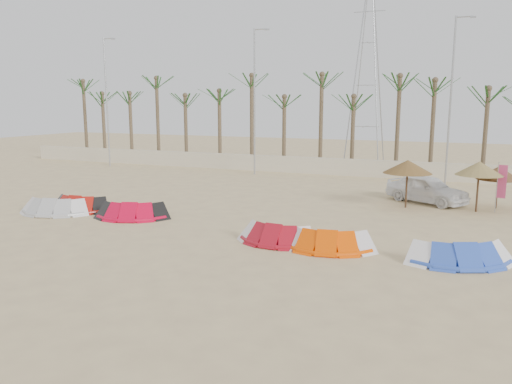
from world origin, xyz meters
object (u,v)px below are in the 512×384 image
at_px(kite_blue, 461,250).
at_px(kite_orange, 330,238).
at_px(kite_red_mid, 136,209).
at_px(parasol_mid, 479,168).
at_px(kite_red_right, 278,232).
at_px(parasol_left, 408,167).
at_px(kite_grey, 58,205).
at_px(kite_red_left, 82,202).
at_px(car, 427,189).
at_px(parasol_right, 499,173).

bearing_deg(kite_blue, kite_orange, -177.68).
distance_m(kite_red_mid, parasol_mid, 17.29).
relative_size(kite_red_right, parasol_left, 1.27).
bearing_deg(parasol_mid, kite_red_right, -128.63).
bearing_deg(kite_grey, parasol_left, 27.10).
height_order(kite_red_left, parasol_mid, parasol_mid).
xyz_separation_m(parasol_left, car, (0.91, 1.82, -1.41)).
xyz_separation_m(kite_red_left, parasol_right, (19.86, 8.85, 1.47)).
distance_m(kite_orange, kite_blue, 4.65).
relative_size(parasol_left, parasol_right, 1.14).
height_order(parasol_mid, car, parasol_mid).
xyz_separation_m(kite_grey, kite_red_mid, (4.23, 0.70, 0.00)).
bearing_deg(kite_red_right, kite_red_left, 171.39).
relative_size(kite_grey, kite_orange, 1.03).
bearing_deg(parasol_right, kite_red_mid, -150.60).
relative_size(kite_red_left, kite_red_right, 1.05).
relative_size(parasol_left, car, 0.56).
xyz_separation_m(kite_blue, parasol_mid, (0.61, 9.13, 1.82)).
bearing_deg(kite_red_mid, parasol_right, 29.40).
distance_m(kite_orange, parasol_left, 9.36).
relative_size(kite_blue, car, 0.87).
bearing_deg(kite_blue, parasol_left, 107.85).
height_order(parasol_left, car, parasol_left).
distance_m(parasol_mid, car, 3.30).
height_order(kite_red_right, parasol_left, parasol_left).
relative_size(kite_orange, kite_blue, 0.90).
distance_m(kite_red_mid, car, 15.83).
height_order(kite_red_mid, parasol_left, parasol_left).
relative_size(kite_red_right, parasol_right, 1.45).
height_order(kite_grey, parasol_mid, parasol_mid).
height_order(kite_orange, parasol_mid, parasol_mid).
bearing_deg(kite_red_right, kite_orange, -1.61).
bearing_deg(kite_red_mid, kite_red_left, 174.83).
xyz_separation_m(kite_red_left, kite_blue, (18.27, -1.61, 0.00)).
distance_m(kite_red_right, car, 11.82).
xyz_separation_m(kite_red_mid, kite_orange, (10.04, -1.48, -0.00)).
bearing_deg(parasol_right, kite_grey, -154.30).
relative_size(kite_grey, parasol_right, 1.66).
bearing_deg(kite_grey, kite_red_right, -3.39).
bearing_deg(kite_grey, kite_blue, -1.78).
xyz_separation_m(kite_blue, parasol_left, (-2.84, 8.82, 1.78)).
relative_size(kite_grey, car, 0.81).
xyz_separation_m(kite_red_left, kite_orange, (13.62, -1.80, 0.00)).
bearing_deg(kite_blue, kite_red_left, 174.96).
distance_m(kite_orange, parasol_right, 12.43).
relative_size(kite_grey, kite_red_mid, 0.97).
height_order(parasol_left, parasol_right, parasol_left).
xyz_separation_m(parasol_left, parasol_mid, (3.45, 0.31, 0.05)).
height_order(kite_red_mid, parasol_mid, parasol_mid).
xyz_separation_m(parasol_left, parasol_right, (4.43, 1.64, -0.31)).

